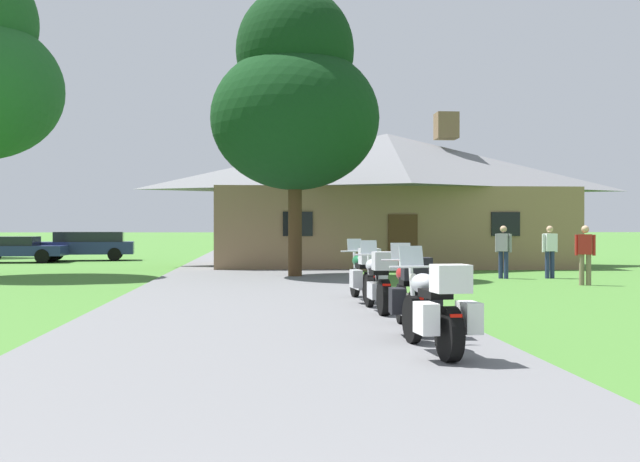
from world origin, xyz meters
name	(u,v)px	position (x,y,z in m)	size (l,w,h in m)	color
ground_plane	(262,285)	(0.00, 20.00, 0.00)	(500.00, 500.00, 0.00)	#42752D
asphalt_driveway	(263,289)	(0.00, 18.00, 0.03)	(6.40, 80.00, 0.06)	slate
motorcycle_silver_nearest_to_camera	(436,310)	(2.04, 7.60, 0.61)	(0.83, 2.08, 1.30)	black
motorcycle_red_second_in_row	(411,295)	(2.15, 9.67, 0.61)	(0.75, 2.08, 1.30)	black
motorcycle_silver_third_in_row	(378,281)	(2.07, 12.32, 0.62)	(0.66, 2.08, 1.30)	black
motorcycle_green_farthest_in_row	(364,275)	(2.11, 14.39, 0.61)	(0.80, 2.08, 1.30)	black
stone_lodge	(387,198)	(5.26, 30.05, 2.85)	(14.83, 7.36, 6.44)	#896B4C
bystander_gray_shirt_near_lodge	(503,249)	(7.59, 21.97, 0.93)	(0.43, 0.41, 1.67)	navy
bystander_white_shirt_beside_signpost	(550,249)	(9.08, 21.94, 0.93)	(0.54, 0.29, 1.67)	navy
bystander_red_shirt_by_tree	(585,252)	(8.96, 19.04, 0.93)	(0.51, 0.34, 1.67)	#75664C
tree_by_lodge_front	(295,99)	(1.05, 22.84, 5.73)	(5.38, 5.38, 9.27)	#422D19
parked_navy_suv_far_left	(87,245)	(-8.48, 36.45, 0.78)	(4.80, 2.41, 1.40)	navy
parked_navy_sedan_far_left	(17,249)	(-11.16, 34.44, 0.64)	(4.25, 2.01, 1.20)	navy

